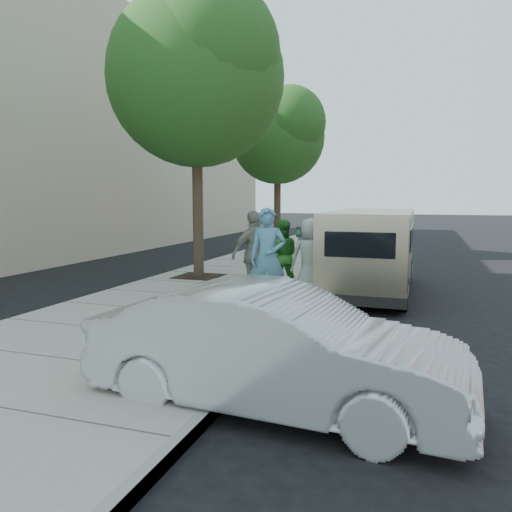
% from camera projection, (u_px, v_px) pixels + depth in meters
% --- Properties ---
extents(ground, '(120.00, 120.00, 0.00)m').
position_uv_depth(ground, '(249.00, 306.00, 10.60)').
color(ground, black).
rests_on(ground, ground).
extents(sidewalk, '(5.00, 60.00, 0.15)m').
position_uv_depth(sidewalk, '(206.00, 299.00, 10.91)').
color(sidewalk, gray).
rests_on(sidewalk, ground).
extents(curb_face, '(0.12, 60.00, 0.16)m').
position_uv_depth(curb_face, '(316.00, 307.00, 10.13)').
color(curb_face, gray).
rests_on(curb_face, ground).
extents(tree_near, '(4.62, 4.60, 7.53)m').
position_uv_depth(tree_near, '(198.00, 71.00, 12.92)').
color(tree_near, black).
rests_on(tree_near, sidewalk).
extents(tree_far, '(3.92, 3.80, 6.49)m').
position_uv_depth(tree_far, '(279.00, 133.00, 20.15)').
color(tree_far, black).
rests_on(tree_far, sidewalk).
extents(parking_meter, '(0.32, 0.13, 1.50)m').
position_uv_depth(parking_meter, '(303.00, 245.00, 11.05)').
color(parking_meter, gray).
rests_on(parking_meter, sidewalk).
extents(van, '(1.83, 5.34, 1.97)m').
position_uv_depth(van, '(372.00, 250.00, 11.93)').
color(van, tan).
rests_on(van, ground).
extents(sedan, '(4.20, 1.73, 1.35)m').
position_uv_depth(sedan, '(275.00, 349.00, 5.36)').
color(sedan, silver).
rests_on(sedan, ground).
extents(person_officer, '(0.78, 0.59, 1.95)m').
position_uv_depth(person_officer, '(268.00, 258.00, 9.71)').
color(person_officer, teal).
rests_on(person_officer, sidewalk).
extents(person_green_shirt, '(0.95, 0.84, 1.65)m').
position_uv_depth(person_green_shirt, '(282.00, 256.00, 11.31)').
color(person_green_shirt, '#307B28').
rests_on(person_green_shirt, sidewalk).
extents(person_gray_shirt, '(0.97, 0.78, 1.71)m').
position_uv_depth(person_gray_shirt, '(310.00, 258.00, 10.61)').
color(person_gray_shirt, '#A6A7A9').
rests_on(person_gray_shirt, sidewalk).
extents(person_striped_polo, '(1.06, 1.13, 1.87)m').
position_uv_depth(person_striped_polo, '(255.00, 254.00, 10.60)').
color(person_striped_polo, gray).
rests_on(person_striped_polo, sidewalk).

